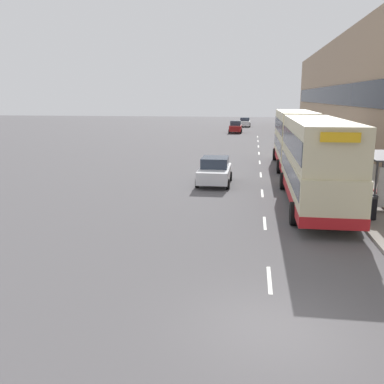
{
  "coord_description": "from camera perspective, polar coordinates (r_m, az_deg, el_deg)",
  "views": [
    {
      "loc": [
        -0.62,
        -9.32,
        5.36
      ],
      "look_at": [
        -4.85,
        20.38,
        -1.33
      ],
      "focal_mm": 40.0,
      "sensor_mm": 36.0,
      "label": 1
    }
  ],
  "objects": [
    {
      "name": "double_decker_bus_ahead",
      "position": [
        34.3,
        13.5,
        7.08
      ],
      "size": [
        2.85,
        10.25,
        4.3
      ],
      "color": "beige",
      "rests_on": "ground_plane"
    },
    {
      "name": "lane_mark_7",
      "position": [
        53.96,
        8.79,
        6.73
      ],
      "size": [
        0.12,
        2.0,
        0.01
      ],
      "color": "silver",
      "rests_on": "ground_plane"
    },
    {
      "name": "car_2",
      "position": [
        66.05,
        5.82,
        8.63
      ],
      "size": [
        1.98,
        4.05,
        1.82
      ],
      "rotation": [
        0.0,
        0.0,
        3.14
      ],
      "color": "maroon",
      "rests_on": "ground_plane"
    },
    {
      "name": "lane_mark_1",
      "position": [
        18.86,
        9.67,
        -4.11
      ],
      "size": [
        0.12,
        2.0,
        0.01
      ],
      "color": "silver",
      "rests_on": "ground_plane"
    },
    {
      "name": "lane_mark_8",
      "position": [
        59.87,
        8.74,
        7.29
      ],
      "size": [
        0.12,
        2.0,
        0.01
      ],
      "color": "silver",
      "rests_on": "ground_plane"
    },
    {
      "name": "car_0",
      "position": [
        26.81,
        3.05,
        2.83
      ],
      "size": [
        2.05,
        4.24,
        1.67
      ],
      "rotation": [
        0.0,
        0.0,
        3.14
      ],
      "color": "silver",
      "rests_on": "ground_plane"
    },
    {
      "name": "litter_bin",
      "position": [
        20.16,
        22.72,
        -1.88
      ],
      "size": [
        0.55,
        0.55,
        1.05
      ],
      "color": "black",
      "rests_on": "ground_plane"
    },
    {
      "name": "double_decker_bus_near",
      "position": [
        21.93,
        16.17,
        4.01
      ],
      "size": [
        2.85,
        11.25,
        4.3
      ],
      "color": "beige",
      "rests_on": "ground_plane"
    },
    {
      "name": "car_1",
      "position": [
        79.9,
        7.05,
        9.23
      ],
      "size": [
        2.08,
        4.09,
        1.68
      ],
      "rotation": [
        0.0,
        0.0,
        3.14
      ],
      "color": "silver",
      "rests_on": "ground_plane"
    },
    {
      "name": "lane_mark_5",
      "position": [
        42.16,
        8.92,
        5.12
      ],
      "size": [
        0.12,
        2.0,
        0.01
      ],
      "color": "silver",
      "rests_on": "ground_plane"
    },
    {
      "name": "lane_mark_2",
      "position": [
        24.6,
        9.35,
        -0.17
      ],
      "size": [
        0.12,
        2.0,
        0.01
      ],
      "color": "silver",
      "rests_on": "ground_plane"
    },
    {
      "name": "pavement",
      "position": [
        48.63,
        16.56,
        5.81
      ],
      "size": [
        5.0,
        93.0,
        0.14
      ],
      "color": "gray",
      "rests_on": "ground_plane"
    },
    {
      "name": "lane_mark_6",
      "position": [
        48.05,
        8.85,
        6.02
      ],
      "size": [
        0.12,
        2.0,
        0.01
      ],
      "color": "silver",
      "rests_on": "ground_plane"
    },
    {
      "name": "terrace_facade",
      "position": [
        49.1,
        21.74,
        12.68
      ],
      "size": [
        3.1,
        93.0,
        12.4
      ],
      "color": "#9E846B",
      "rests_on": "ground_plane"
    },
    {
      "name": "lane_mark_4",
      "position": [
        36.28,
        9.02,
        3.93
      ],
      "size": [
        0.12,
        2.0,
        0.01
      ],
      "color": "silver",
      "rests_on": "ground_plane"
    },
    {
      "name": "lane_mark_0",
      "position": [
        13.28,
        10.28,
        -11.43
      ],
      "size": [
        0.12,
        2.0,
        0.01
      ],
      "color": "silver",
      "rests_on": "ground_plane"
    },
    {
      "name": "lane_mark_3",
      "position": [
        30.42,
        9.15,
        2.27
      ],
      "size": [
        0.12,
        2.0,
        0.01
      ],
      "color": "silver",
      "rests_on": "ground_plane"
    },
    {
      "name": "ground_plane",
      "position": [
        10.77,
        10.81,
        -17.53
      ],
      "size": [
        220.0,
        220.0,
        0.0
      ],
      "primitive_type": "plane",
      "color": "#5B595B"
    }
  ]
}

